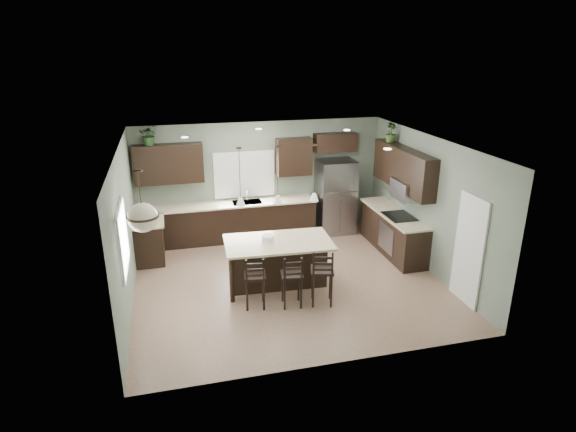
# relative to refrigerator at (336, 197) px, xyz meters

# --- Properties ---
(ground) EXTENTS (6.00, 6.00, 0.00)m
(ground) POSITION_rel_refrigerator_xyz_m (-1.82, -2.35, -0.93)
(ground) COLOR #9E8466
(ground) RESTS_ON ground
(pantry_door) EXTENTS (0.04, 0.82, 2.04)m
(pantry_door) POSITION_rel_refrigerator_xyz_m (1.15, -3.90, 0.09)
(pantry_door) COLOR white
(pantry_door) RESTS_ON ground
(window_back) EXTENTS (1.35, 0.02, 1.00)m
(window_back) POSITION_rel_refrigerator_xyz_m (-2.22, 0.38, 0.62)
(window_back) COLOR white
(window_back) RESTS_ON room_shell
(window_left) EXTENTS (0.02, 1.10, 1.00)m
(window_left) POSITION_rel_refrigerator_xyz_m (-4.81, -3.15, 0.62)
(window_left) COLOR white
(window_left) RESTS_ON room_shell
(left_return_cabs) EXTENTS (0.60, 0.90, 0.90)m
(left_return_cabs) POSITION_rel_refrigerator_xyz_m (-4.52, -0.65, -0.48)
(left_return_cabs) COLOR black
(left_return_cabs) RESTS_ON ground
(left_return_countertop) EXTENTS (0.66, 0.96, 0.04)m
(left_return_countertop) POSITION_rel_refrigerator_xyz_m (-4.50, -0.65, -0.01)
(left_return_countertop) COLOR beige
(left_return_countertop) RESTS_ON left_return_cabs
(back_lower_cabs) EXTENTS (4.20, 0.60, 0.90)m
(back_lower_cabs) POSITION_rel_refrigerator_xyz_m (-2.67, 0.10, -0.48)
(back_lower_cabs) COLOR black
(back_lower_cabs) RESTS_ON ground
(back_countertop) EXTENTS (4.20, 0.66, 0.04)m
(back_countertop) POSITION_rel_refrigerator_xyz_m (-2.67, 0.08, -0.01)
(back_countertop) COLOR beige
(back_countertop) RESTS_ON back_lower_cabs
(sink_inset) EXTENTS (0.70, 0.45, 0.01)m
(sink_inset) POSITION_rel_refrigerator_xyz_m (-2.22, 0.08, 0.01)
(sink_inset) COLOR gray
(sink_inset) RESTS_ON back_countertop
(faucet) EXTENTS (0.02, 0.02, 0.28)m
(faucet) POSITION_rel_refrigerator_xyz_m (-2.22, 0.05, 0.16)
(faucet) COLOR silver
(faucet) RESTS_ON back_countertop
(back_upper_left) EXTENTS (1.55, 0.34, 0.90)m
(back_upper_left) POSITION_rel_refrigerator_xyz_m (-3.97, 0.23, 1.02)
(back_upper_left) COLOR black
(back_upper_left) RESTS_ON room_shell
(back_upper_right) EXTENTS (0.85, 0.34, 0.90)m
(back_upper_right) POSITION_rel_refrigerator_xyz_m (-1.02, 0.23, 1.02)
(back_upper_right) COLOR black
(back_upper_right) RESTS_ON room_shell
(fridge_header) EXTENTS (1.05, 0.34, 0.45)m
(fridge_header) POSITION_rel_refrigerator_xyz_m (0.03, 0.23, 1.32)
(fridge_header) COLOR black
(fridge_header) RESTS_ON room_shell
(right_lower_cabs) EXTENTS (0.60, 2.35, 0.90)m
(right_lower_cabs) POSITION_rel_refrigerator_xyz_m (0.88, -1.48, -0.48)
(right_lower_cabs) COLOR black
(right_lower_cabs) RESTS_ON ground
(right_countertop) EXTENTS (0.66, 2.35, 0.04)m
(right_countertop) POSITION_rel_refrigerator_xyz_m (0.86, -1.48, -0.01)
(right_countertop) COLOR beige
(right_countertop) RESTS_ON right_lower_cabs
(cooktop) EXTENTS (0.58, 0.75, 0.02)m
(cooktop) POSITION_rel_refrigerator_xyz_m (0.86, -1.75, 0.02)
(cooktop) COLOR black
(cooktop) RESTS_ON right_countertop
(wall_oven_front) EXTENTS (0.01, 0.72, 0.60)m
(wall_oven_front) POSITION_rel_refrigerator_xyz_m (0.57, -1.75, -0.48)
(wall_oven_front) COLOR gray
(wall_oven_front) RESTS_ON right_lower_cabs
(right_upper_cabs) EXTENTS (0.34, 2.35, 0.90)m
(right_upper_cabs) POSITION_rel_refrigerator_xyz_m (1.01, -1.48, 1.02)
(right_upper_cabs) COLOR black
(right_upper_cabs) RESTS_ON room_shell
(microwave) EXTENTS (0.40, 0.75, 0.40)m
(microwave) POSITION_rel_refrigerator_xyz_m (0.96, -1.75, 0.62)
(microwave) COLOR gray
(microwave) RESTS_ON right_upper_cabs
(refrigerator) EXTENTS (0.90, 0.74, 1.85)m
(refrigerator) POSITION_rel_refrigerator_xyz_m (0.00, 0.00, 0.00)
(refrigerator) COLOR gray
(refrigerator) RESTS_ON ground
(kitchen_island) EXTENTS (2.13, 1.28, 0.92)m
(kitchen_island) POSITION_rel_refrigerator_xyz_m (-2.04, -2.43, -0.46)
(kitchen_island) COLOR black
(kitchen_island) RESTS_ON ground
(serving_dish) EXTENTS (0.24, 0.24, 0.14)m
(serving_dish) POSITION_rel_refrigerator_xyz_m (-2.24, -2.42, 0.07)
(serving_dish) COLOR white
(serving_dish) RESTS_ON kitchen_island
(bar_stool_left) EXTENTS (0.43, 0.43, 1.02)m
(bar_stool_left) POSITION_rel_refrigerator_xyz_m (-2.65, -3.17, -0.41)
(bar_stool_left) COLOR black
(bar_stool_left) RESTS_ON ground
(bar_stool_center) EXTENTS (0.42, 0.42, 1.02)m
(bar_stool_center) POSITION_rel_refrigerator_xyz_m (-1.99, -3.29, -0.41)
(bar_stool_center) COLOR black
(bar_stool_center) RESTS_ON ground
(bar_stool_right) EXTENTS (0.50, 0.50, 1.10)m
(bar_stool_right) POSITION_rel_refrigerator_xyz_m (-1.44, -3.35, -0.37)
(bar_stool_right) COLOR black
(bar_stool_right) RESTS_ON ground
(pendant_left) EXTENTS (0.17, 0.17, 1.10)m
(pendant_left) POSITION_rel_refrigerator_xyz_m (-2.74, -2.39, 1.32)
(pendant_left) COLOR white
(pendant_left) RESTS_ON room_shell
(pendant_center) EXTENTS (0.17, 0.17, 1.10)m
(pendant_center) POSITION_rel_refrigerator_xyz_m (-2.04, -2.43, 1.32)
(pendant_center) COLOR silver
(pendant_center) RESTS_ON room_shell
(pendant_right) EXTENTS (0.17, 0.17, 1.10)m
(pendant_right) POSITION_rel_refrigerator_xyz_m (-1.34, -2.47, 1.32)
(pendant_right) COLOR white
(pendant_right) RESTS_ON room_shell
(chandelier) EXTENTS (0.50, 0.50, 0.98)m
(chandelier) POSITION_rel_refrigerator_xyz_m (-4.42, -3.62, 1.39)
(chandelier) COLOR beige
(chandelier) RESTS_ON room_shell
(plant_back_left) EXTENTS (0.43, 0.37, 0.47)m
(plant_back_left) POSITION_rel_refrigerator_xyz_m (-4.34, 0.20, 1.71)
(plant_back_left) COLOR #24471F
(plant_back_left) RESTS_ON back_upper_left
(plant_right_wall) EXTENTS (0.28, 0.28, 0.45)m
(plant_right_wall) POSITION_rel_refrigerator_xyz_m (0.98, -0.81, 1.70)
(plant_right_wall) COLOR #375324
(plant_right_wall) RESTS_ON right_upper_cabs
(room_shell) EXTENTS (6.00, 6.00, 6.00)m
(room_shell) POSITION_rel_refrigerator_xyz_m (-1.82, -2.35, 0.77)
(room_shell) COLOR slate
(room_shell) RESTS_ON ground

